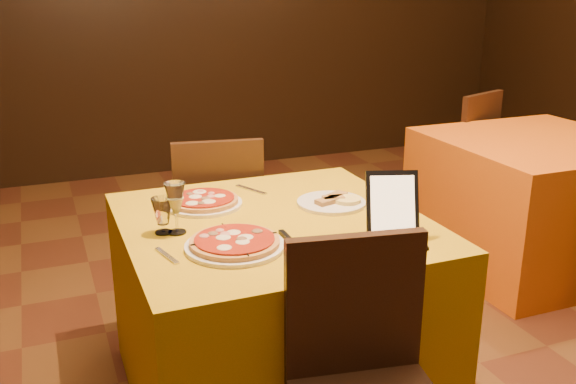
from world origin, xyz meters
name	(u,v)px	position (x,y,z in m)	size (l,w,h in m)	color
floor	(406,383)	(0.00, 0.00, -0.01)	(6.00, 7.00, 0.01)	#5E2D19
wall_back	(192,6)	(0.00, 3.50, 1.40)	(6.00, 0.01, 2.80)	black
main_table	(274,309)	(-0.54, 0.14, 0.38)	(1.10, 1.10, 0.75)	#C3980C
side_table	(533,202)	(1.33, 0.79, 0.38)	(1.10, 1.10, 0.75)	#D75D0D
chair_main_far	(216,221)	(-0.54, 0.97, 0.46)	(0.46, 0.46, 0.91)	black
chair_side_far	(453,156)	(1.33, 1.59, 0.46)	(0.40, 0.40, 0.91)	black
pizza_near	(235,244)	(-0.75, -0.06, 0.77)	(0.34, 0.34, 0.03)	white
pizza_far	(204,202)	(-0.74, 0.40, 0.77)	(0.31, 0.31, 0.03)	white
cutlet_dish	(331,201)	(-0.26, 0.22, 0.76)	(0.27, 0.27, 0.03)	white
wine_glass	(176,208)	(-0.90, 0.15, 0.84)	(0.07, 0.07, 0.19)	#CDD176
water_glass	(163,216)	(-0.94, 0.16, 0.81)	(0.07, 0.07, 0.13)	silver
tablet	(392,206)	(-0.22, -0.18, 0.87)	(0.18, 0.02, 0.24)	black
knife	(294,246)	(-0.56, -0.12, 0.75)	(0.20, 0.02, 0.01)	silver
fork_near	(167,256)	(-0.97, -0.04, 0.75)	(0.15, 0.02, 0.01)	#A4A3AA
fork_far	(251,190)	(-0.50, 0.51, 0.75)	(0.18, 0.02, 0.01)	silver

